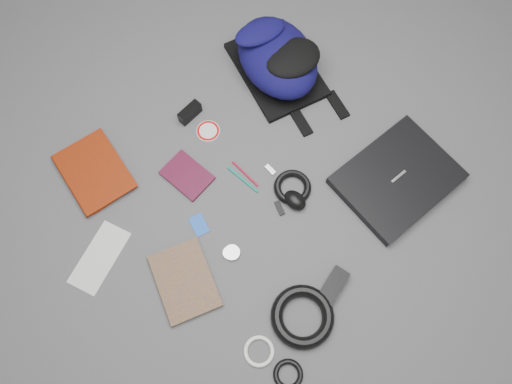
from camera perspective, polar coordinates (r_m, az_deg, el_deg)
ground at (r=1.71m, az=0.00°, el=-0.24°), size 4.00×4.00×0.00m
backpack at (r=1.87m, az=2.45°, el=15.12°), size 0.36×0.46×0.17m
laptop at (r=1.77m, az=15.82°, el=1.50°), size 0.39×0.30×0.04m
textbook_red at (r=1.82m, az=-20.65°, el=0.50°), size 0.22×0.28×0.03m
comic_book at (r=1.64m, az=-11.04°, el=-11.11°), size 0.24×0.28×0.02m
envelope at (r=1.72m, az=-17.44°, el=-7.16°), size 0.25×0.19×0.00m
dvd_case at (r=1.74m, az=-7.88°, el=1.90°), size 0.14×0.18×0.01m
compact_camera at (r=1.83m, az=-7.56°, el=8.99°), size 0.09×0.04×0.05m
sticker_disc at (r=1.81m, az=-5.49°, el=6.96°), size 0.11×0.11×0.00m
pen_teal at (r=1.72m, az=-1.56°, el=1.45°), size 0.03×0.14×0.01m
pen_red at (r=1.73m, az=-1.26°, el=2.10°), size 0.02×0.13×0.01m
id_badge at (r=1.68m, az=-6.52°, el=-3.77°), size 0.06×0.08×0.00m
usb_black at (r=1.69m, az=2.72°, el=-1.85°), size 0.03×0.05×0.01m
usb_silver at (r=1.74m, az=1.64°, el=2.56°), size 0.02×0.04×0.01m
mouse at (r=1.68m, az=4.48°, el=-0.94°), size 0.07×0.09×0.04m
headphone_left at (r=1.64m, az=-3.02°, el=-6.97°), size 0.05×0.05×0.01m
headphone_right at (r=1.64m, az=-2.76°, el=-6.94°), size 0.07×0.07×0.01m
cable_coil at (r=1.71m, az=4.19°, el=0.55°), size 0.16×0.16×0.02m
power_brick at (r=1.63m, az=8.74°, el=-10.67°), size 0.14×0.09×0.03m
power_cord_coil at (r=1.60m, az=5.33°, el=-13.98°), size 0.23×0.23×0.04m
earbud_coil at (r=1.59m, az=3.69°, el=-20.08°), size 0.11×0.11×0.02m
white_cable_coil at (r=1.59m, az=0.35°, el=-17.74°), size 0.11×0.11×0.01m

